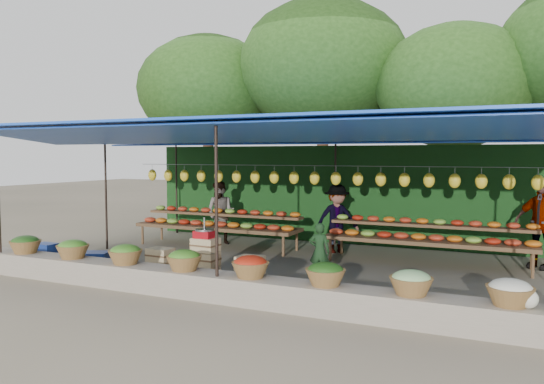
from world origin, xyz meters
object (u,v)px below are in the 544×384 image
at_px(weighing_scale, 204,233).
at_px(blue_crate_front, 94,260).
at_px(crate_counter, 204,263).
at_px(vendor_seated, 320,251).
at_px(blue_crate_back, 46,250).

relative_size(weighing_scale, blue_crate_front, 0.66).
bearing_deg(weighing_scale, crate_counter, 180.00).
relative_size(weighing_scale, vendor_seated, 0.35).
distance_m(crate_counter, blue_crate_back, 4.42).
xyz_separation_m(crate_counter, blue_crate_back, (-4.40, 0.43, -0.16)).
distance_m(crate_counter, blue_crate_front, 2.50).
height_order(crate_counter, blue_crate_front, crate_counter).
height_order(vendor_seated, blue_crate_back, vendor_seated).
bearing_deg(vendor_seated, blue_crate_front, 8.17).
bearing_deg(weighing_scale, blue_crate_back, 174.49).
bearing_deg(blue_crate_front, crate_counter, -18.67).
relative_size(crate_counter, vendor_seated, 2.27).
bearing_deg(blue_crate_front, vendor_seated, -8.30).
bearing_deg(crate_counter, vendor_seated, 25.39).
bearing_deg(blue_crate_back, vendor_seated, 7.16).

